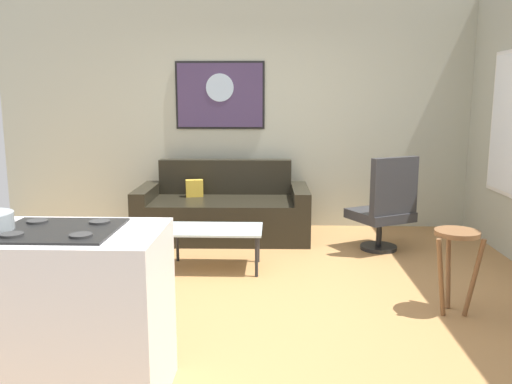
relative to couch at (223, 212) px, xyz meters
The scene contains 8 objects.
ground 1.88m from the couch, 78.49° to the right, with size 6.40×6.40×0.04m, color #A17343.
back_wall 1.32m from the couch, 58.64° to the left, with size 6.40×0.05×2.80m, color #AAAC98.
couch is the anchor object (origin of this frame).
coffee_table 1.17m from the couch, 88.32° to the right, with size 0.89×0.52×0.39m.
armchair 1.85m from the couch, 16.83° to the right, with size 0.74×0.73×1.01m.
bar_stool 2.91m from the couch, 47.95° to the right, with size 0.37×0.37×0.64m.
kitchen_counter 3.49m from the couch, 103.44° to the right, with size 1.66×0.66×0.96m.
wall_painting 1.46m from the couch, 98.14° to the left, with size 1.09×0.03×0.82m.
Camera 1 is at (0.22, -4.15, 1.61)m, focal length 36.99 mm.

